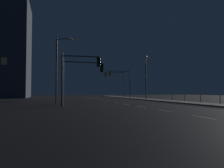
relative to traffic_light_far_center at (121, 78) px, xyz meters
The scene contains 10 objects.
ground_plane 18.23m from the traffic_light_far_center, 107.91° to the right, with size 112.00×112.00×0.00m, color black.
sidewalk_right 17.58m from the traffic_light_far_center, 80.94° to the right, with size 2.76×77.00×0.14m, color #9E937F.
lane_markings_center 15.04m from the traffic_light_far_center, 112.18° to the right, with size 0.14×50.00×0.01m.
lane_edge_line 12.64m from the traffic_light_far_center, 84.88° to the right, with size 0.14×53.00×0.01m.
traffic_light_far_center is the anchor object (origin of this frame).
traffic_light_mid_left 20.19m from the traffic_light_far_center, 121.28° to the right, with size 4.48×0.34×4.85m.
traffic_light_overhead_east 3.55m from the traffic_light_far_center, 88.85° to the left, with size 4.54×0.61×5.73m.
traffic_light_near_right 21.79m from the traffic_light_far_center, 120.36° to the right, with size 3.85×0.67×5.22m.
street_lamp_median 6.24m from the traffic_light_far_center, 61.39° to the right, with size 1.42×1.32×7.93m.
street_lamp_far_end 19.19m from the traffic_light_far_center, 131.89° to the right, with size 1.84×1.23×7.82m.
Camera 1 is at (-8.30, -4.54, 1.49)m, focal length 32.59 mm.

